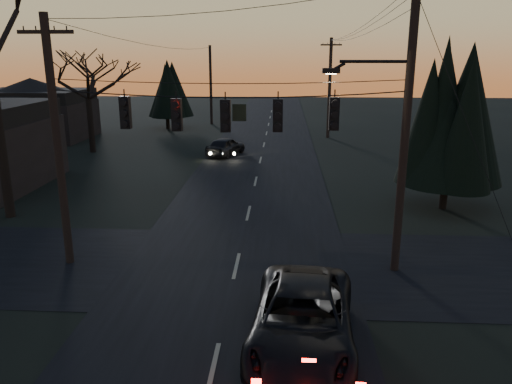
# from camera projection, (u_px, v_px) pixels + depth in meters

# --- Properties ---
(main_road) EXTENTS (8.00, 120.00, 0.02)m
(main_road) POSITION_uv_depth(u_px,v_px,m) (254.00, 190.00, 27.21)
(main_road) COLOR black
(main_road) RESTS_ON ground
(cross_road) EXTENTS (60.00, 7.00, 0.02)m
(cross_road) POSITION_uv_depth(u_px,v_px,m) (236.00, 266.00, 17.59)
(cross_road) COLOR black
(cross_road) RESTS_ON ground
(utility_pole_right) EXTENTS (5.00, 0.30, 10.00)m
(utility_pole_right) POSITION_uv_depth(u_px,v_px,m) (394.00, 270.00, 17.30)
(utility_pole_right) COLOR black
(utility_pole_right) RESTS_ON ground
(utility_pole_left) EXTENTS (1.80, 0.30, 8.50)m
(utility_pole_left) POSITION_uv_depth(u_px,v_px,m) (70.00, 262.00, 17.92)
(utility_pole_left) COLOR black
(utility_pole_left) RESTS_ON ground
(utility_pole_far_r) EXTENTS (1.80, 0.30, 8.50)m
(utility_pole_far_r) POSITION_uv_depth(u_px,v_px,m) (328.00, 138.00, 44.22)
(utility_pole_far_r) COLOR black
(utility_pole_far_r) RESTS_ON ground
(utility_pole_far_l) EXTENTS (0.30, 0.30, 8.00)m
(utility_pole_far_l) POSITION_uv_depth(u_px,v_px,m) (212.00, 124.00, 52.53)
(utility_pole_far_l) COLOR black
(utility_pole_far_l) RESTS_ON ground
(span_signal_assembly) EXTENTS (11.50, 0.44, 1.47)m
(span_signal_assembly) POSITION_uv_depth(u_px,v_px,m) (227.00, 114.00, 16.17)
(span_signal_assembly) COLOR black
(span_signal_assembly) RESTS_ON ground
(evergreen_right) EXTENTS (4.16, 4.16, 7.49)m
(evergreen_right) POSITION_uv_depth(u_px,v_px,m) (452.00, 119.00, 22.95)
(evergreen_right) COLOR black
(evergreen_right) RESTS_ON ground
(bare_tree_dist) EXTENTS (6.25, 6.25, 7.95)m
(bare_tree_dist) POSITION_uv_depth(u_px,v_px,m) (86.00, 77.00, 36.26)
(bare_tree_dist) COLOR black
(bare_tree_dist) RESTS_ON ground
(evergreen_dist) EXTENTS (4.03, 4.03, 6.11)m
(evergreen_dist) POSITION_uv_depth(u_px,v_px,m) (166.00, 91.00, 48.29)
(evergreen_dist) COLOR black
(evergreen_dist) RESTS_ON ground
(house_left_far) EXTENTS (9.00, 7.00, 5.20)m
(house_left_far) POSITION_uv_depth(u_px,v_px,m) (33.00, 109.00, 42.96)
(house_left_far) COLOR black
(house_left_far) RESTS_ON ground
(suv_near) EXTENTS (2.99, 5.73, 1.54)m
(suv_near) POSITION_uv_depth(u_px,v_px,m) (303.00, 320.00, 12.58)
(suv_near) COLOR black
(suv_near) RESTS_ON ground
(sedan_oncoming_a) EXTENTS (2.88, 4.26, 1.35)m
(sedan_oncoming_a) POSITION_uv_depth(u_px,v_px,m) (226.00, 146.00, 36.33)
(sedan_oncoming_a) COLOR black
(sedan_oncoming_a) RESTS_ON ground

